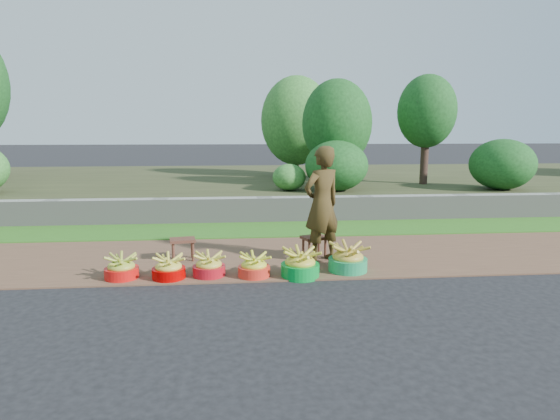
{
  "coord_description": "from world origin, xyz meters",
  "views": [
    {
      "loc": [
        -0.56,
        -5.94,
        2.0
      ],
      "look_at": [
        0.09,
        1.3,
        0.75
      ],
      "focal_mm": 30.0,
      "sensor_mm": 36.0,
      "label": 1
    }
  ],
  "objects": [
    {
      "name": "stool_right",
      "position": [
        0.62,
        1.14,
        0.28
      ],
      "size": [
        0.45,
        0.4,
        0.33
      ],
      "rotation": [
        0.0,
        0.0,
        0.35
      ],
      "color": "#502C20",
      "rests_on": "dirt_shoulder"
    },
    {
      "name": "ground_plane",
      "position": [
        0.0,
        0.0,
        0.0
      ],
      "size": [
        120.0,
        120.0,
        0.0
      ],
      "primitive_type": "plane",
      "color": "black",
      "rests_on": "ground"
    },
    {
      "name": "dirt_shoulder",
      "position": [
        0.0,
        1.25,
        0.01
      ],
      "size": [
        80.0,
        2.5,
        0.02
      ],
      "primitive_type": "cube",
      "color": "brown",
      "rests_on": "ground"
    },
    {
      "name": "basin_d",
      "position": [
        -0.36,
        0.24,
        0.15
      ],
      "size": [
        0.44,
        0.44,
        0.33
      ],
      "color": "red",
      "rests_on": "ground"
    },
    {
      "name": "basin_b",
      "position": [
        -1.52,
        0.25,
        0.15
      ],
      "size": [
        0.45,
        0.45,
        0.33
      ],
      "color": "#AB0000",
      "rests_on": "ground"
    },
    {
      "name": "vegetation",
      "position": [
        -6.05,
        7.53,
        2.86
      ],
      "size": [
        36.93,
        7.6,
        4.73
      ],
      "color": "#35241C",
      "rests_on": "earth_bank"
    },
    {
      "name": "retaining_wall",
      "position": [
        0.0,
        4.1,
        0.28
      ],
      "size": [
        80.0,
        0.35,
        0.55
      ],
      "primitive_type": "cube",
      "color": "gray",
      "rests_on": "ground"
    },
    {
      "name": "stool_left",
      "position": [
        -1.43,
        1.14,
        0.29
      ],
      "size": [
        0.42,
        0.35,
        0.34
      ],
      "rotation": [
        0.0,
        0.0,
        0.16
      ],
      "color": "#502C20",
      "rests_on": "dirt_shoulder"
    },
    {
      "name": "basin_a",
      "position": [
        -2.15,
        0.32,
        0.15
      ],
      "size": [
        0.45,
        0.45,
        0.34
      ],
      "color": "red",
      "rests_on": "ground"
    },
    {
      "name": "basin_e",
      "position": [
        0.27,
        0.2,
        0.18
      ],
      "size": [
        0.53,
        0.53,
        0.39
      ],
      "color": "#038A2C",
      "rests_on": "ground"
    },
    {
      "name": "grass_verge",
      "position": [
        0.0,
        3.25,
        0.02
      ],
      "size": [
        80.0,
        1.5,
        0.04
      ],
      "primitive_type": "cube",
      "color": "#31711E",
      "rests_on": "ground"
    },
    {
      "name": "basin_c",
      "position": [
        -0.98,
        0.32,
        0.15
      ],
      "size": [
        0.45,
        0.45,
        0.33
      ],
      "color": "#AA101B",
      "rests_on": "ground"
    },
    {
      "name": "vendor_woman",
      "position": [
        0.69,
        0.91,
        0.89
      ],
      "size": [
        0.76,
        0.67,
        1.75
      ],
      "primitive_type": "imported",
      "rotation": [
        0.0,
        0.0,
        3.64
      ],
      "color": "black",
      "rests_on": "dirt_shoulder"
    },
    {
      "name": "earth_bank",
      "position": [
        0.0,
        9.0,
        0.25
      ],
      "size": [
        80.0,
        10.0,
        0.5
      ],
      "primitive_type": "cube",
      "color": "#383C21",
      "rests_on": "ground"
    },
    {
      "name": "basin_f",
      "position": [
        0.97,
        0.37,
        0.18
      ],
      "size": [
        0.55,
        0.55,
        0.41
      ],
      "color": "#1B8F52",
      "rests_on": "ground"
    }
  ]
}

